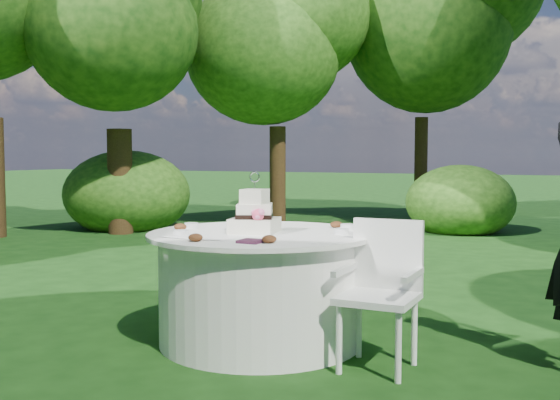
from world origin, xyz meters
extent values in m
plane|color=black|center=(0.00, 0.00, 0.00)|extent=(80.00, 80.00, 0.00)
cube|color=#481F38|center=(0.19, -0.49, 0.78)|extent=(0.14, 0.14, 0.02)
ellipsoid|color=white|center=(-0.26, -0.50, 0.78)|extent=(0.48, 0.07, 0.01)
cylinder|color=white|center=(0.00, 0.00, 0.37)|extent=(1.40, 1.40, 0.74)
cylinder|color=white|center=(0.00, 0.00, 0.76)|extent=(1.56, 1.56, 0.03)
cube|color=silver|center=(-0.04, -0.02, 0.82)|extent=(0.36, 0.36, 0.10)
cube|color=beige|center=(-0.04, -0.02, 0.92)|extent=(0.31, 0.31, 0.10)
cube|color=beige|center=(-0.04, -0.02, 1.02)|extent=(0.18, 0.18, 0.10)
cube|color=black|center=(-0.04, -0.02, 0.89)|extent=(0.32, 0.32, 0.03)
sphere|color=#F34774|center=(0.05, -0.13, 0.91)|extent=(0.08, 0.08, 0.08)
cylinder|color=white|center=(-0.04, -0.02, 1.09)|extent=(0.01, 0.01, 0.05)
torus|color=silver|center=(-0.04, -0.02, 1.16)|extent=(0.08, 0.02, 0.08)
cube|color=white|center=(0.91, -0.22, 0.44)|extent=(0.45, 0.45, 0.04)
cube|color=white|center=(0.91, -0.02, 0.68)|extent=(0.45, 0.05, 0.45)
cylinder|color=white|center=(0.73, -0.40, 0.21)|extent=(0.04, 0.04, 0.42)
cylinder|color=silver|center=(1.09, -0.40, 0.21)|extent=(0.04, 0.04, 0.42)
cylinder|color=silver|center=(0.73, -0.04, 0.21)|extent=(0.04, 0.04, 0.42)
cylinder|color=white|center=(1.09, -0.04, 0.21)|extent=(0.04, 0.04, 0.42)
cube|color=silver|center=(0.70, -0.22, 0.60)|extent=(0.04, 0.40, 0.04)
cube|color=white|center=(1.12, -0.22, 0.60)|extent=(0.04, 0.40, 0.04)
cylinder|color=white|center=(0.49, 0.42, 0.79)|extent=(0.10, 0.10, 0.04)
cylinder|color=white|center=(0.54, 0.14, 0.79)|extent=(0.10, 0.10, 0.04)
cylinder|color=white|center=(-0.38, -0.41, 0.79)|extent=(0.10, 0.10, 0.04)
cylinder|color=white|center=(-0.57, 0.01, 0.79)|extent=(0.10, 0.10, 0.04)
ellipsoid|color=#562D16|center=(0.29, -0.46, 0.79)|extent=(0.09, 0.09, 0.05)
ellipsoid|color=#562D16|center=(-0.15, -0.59, 0.79)|extent=(0.09, 0.09, 0.05)
ellipsoid|color=#562D16|center=(0.38, 0.49, 0.79)|extent=(0.09, 0.09, 0.05)
ellipsoid|color=#562D16|center=(-0.57, -0.13, 0.79)|extent=(0.09, 0.09, 0.05)
camera|label=1|loc=(2.04, -4.01, 1.31)|focal=42.00mm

